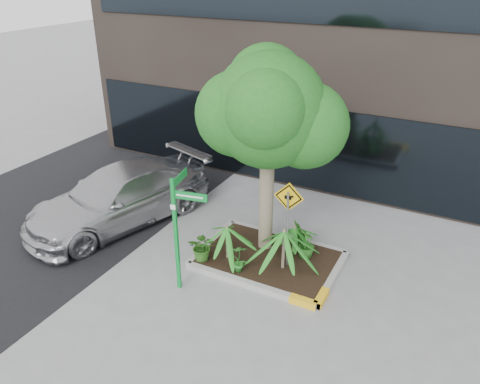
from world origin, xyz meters
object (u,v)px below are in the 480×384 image
at_px(parked_car, 120,196).
at_px(tree, 269,111).
at_px(street_sign_post, 178,222).
at_px(cattle_sign, 288,212).

bearing_deg(parked_car, tree, 24.69).
bearing_deg(street_sign_post, cattle_sign, 28.65).
height_order(street_sign_post, cattle_sign, street_sign_post).
xyz_separation_m(street_sign_post, cattle_sign, (1.85, 1.52, -0.02)).
bearing_deg(cattle_sign, parked_car, 172.85).
distance_m(tree, street_sign_post, 3.11).
height_order(parked_car, street_sign_post, street_sign_post).
bearing_deg(street_sign_post, parked_car, 141.15).
height_order(tree, parked_car, tree).
bearing_deg(street_sign_post, tree, 53.65).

